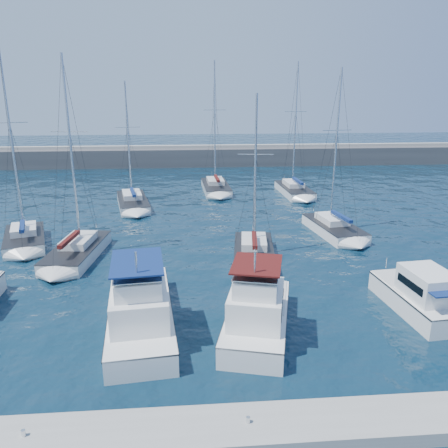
{
  "coord_description": "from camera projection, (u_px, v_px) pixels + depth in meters",
  "views": [
    {
      "loc": [
        -1.95,
        -24.12,
        12.26
      ],
      "look_at": [
        0.51,
        6.3,
        3.0
      ],
      "focal_mm": 35.0,
      "sensor_mm": 36.0,
      "label": 1
    }
  ],
  "objects": [
    {
      "name": "dock_cleat_near_port",
      "position": [
        23.0,
        433.0,
        15.39
      ],
      "size": [
        0.16,
        0.16,
        0.25
      ],
      "primitive_type": "cylinder",
      "color": "silver",
      "rests_on": "dock"
    },
    {
      "name": "dock_cleat_centre",
      "position": [
        248.0,
        420.0,
        16.01
      ],
      "size": [
        0.16,
        0.16,
        0.25
      ],
      "primitive_type": "cylinder",
      "color": "silver",
      "rests_on": "dock"
    },
    {
      "name": "sailboat_back_a",
      "position": [
        133.0,
        202.0,
        48.53
      ],
      "size": [
        4.7,
        9.14,
        13.73
      ],
      "rotation": [
        0.0,
        0.0,
        0.2
      ],
      "color": "silver",
      "rests_on": "ground"
    },
    {
      "name": "motor_yacht_port_inner",
      "position": [
        140.0,
        310.0,
        23.22
      ],
      "size": [
        4.4,
        10.41,
        4.69
      ],
      "rotation": [
        0.0,
        0.0,
        0.11
      ],
      "color": "silver",
      "rests_on": "ground"
    },
    {
      "name": "motor_yacht_stbd_outer",
      "position": [
        420.0,
        297.0,
        25.08
      ],
      "size": [
        3.17,
        6.68,
        3.2
      ],
      "rotation": [
        0.0,
        0.0,
        0.09
      ],
      "color": "silver",
      "rests_on": "ground"
    },
    {
      "name": "ground",
      "position": [
        224.0,
        301.0,
        26.71
      ],
      "size": [
        220.0,
        220.0,
        0.0
      ],
      "primitive_type": "plane",
      "color": "black",
      "rests_on": "ground"
    },
    {
      "name": "sailboat_back_c",
      "position": [
        294.0,
        190.0,
        54.47
      ],
      "size": [
        3.42,
        8.6,
        16.03
      ],
      "rotation": [
        0.0,
        0.0,
        0.04
      ],
      "color": "silver",
      "rests_on": "ground"
    },
    {
      "name": "motor_yacht_stbd_inner",
      "position": [
        257.0,
        314.0,
        22.79
      ],
      "size": [
        4.95,
        8.32,
        4.69
      ],
      "rotation": [
        0.0,
        0.0,
        -0.25
      ],
      "color": "silver",
      "rests_on": "ground"
    },
    {
      "name": "sailboat_mid_e",
      "position": [
        334.0,
        228.0,
        39.23
      ],
      "size": [
        4.09,
        7.9,
        14.57
      ],
      "rotation": [
        0.0,
        0.0,
        0.14
      ],
      "color": "silver",
      "rests_on": "ground"
    },
    {
      "name": "dock",
      "position": [
        248.0,
        429.0,
        16.13
      ],
      "size": [
        40.0,
        2.2,
        0.6
      ],
      "primitive_type": "cube",
      "color": "gray",
      "rests_on": "ground"
    },
    {
      "name": "sailboat_mid_b",
      "position": [
        77.0,
        251.0,
        33.53
      ],
      "size": [
        3.95,
        8.23,
        15.21
      ],
      "rotation": [
        0.0,
        0.0,
        -0.12
      ],
      "color": "silver",
      "rests_on": "ground"
    },
    {
      "name": "sailboat_back_b",
      "position": [
        216.0,
        187.0,
        56.04
      ],
      "size": [
        3.53,
        8.79,
        16.25
      ],
      "rotation": [
        0.0,
        0.0,
        0.04
      ],
      "color": "silver",
      "rests_on": "ground"
    },
    {
      "name": "sailboat_mid_c",
      "position": [
        254.0,
        253.0,
        33.28
      ],
      "size": [
        3.86,
        7.74,
        12.54
      ],
      "rotation": [
        0.0,
        0.0,
        -0.12
      ],
      "color": "silver",
      "rests_on": "ground"
    },
    {
      "name": "sailboat_mid_a",
      "position": [
        25.0,
        238.0,
        36.34
      ],
      "size": [
        5.02,
        7.48,
        15.96
      ],
      "rotation": [
        0.0,
        0.0,
        0.31
      ],
      "color": "silver",
      "rests_on": "ground"
    },
    {
      "name": "breakwater",
      "position": [
        200.0,
        159.0,
        76.0
      ],
      "size": [
        160.0,
        6.0,
        4.45
      ],
      "color": "#424244",
      "rests_on": "ground"
    }
  ]
}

